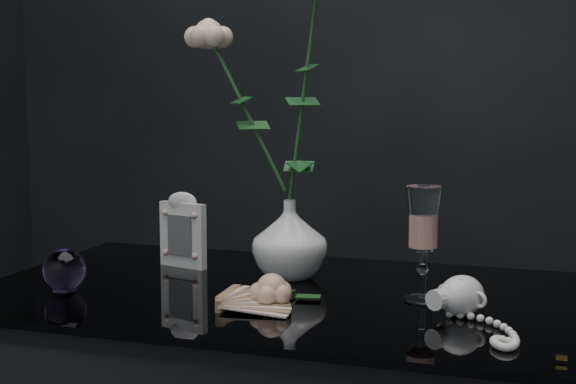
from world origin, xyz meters
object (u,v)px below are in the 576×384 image
(loose_rose, at_px, (271,290))
(wine_glass, at_px, (423,244))
(picture_frame, at_px, (183,230))
(vase, at_px, (290,239))
(paperweight, at_px, (64,270))
(pearl_jar, at_px, (462,294))

(loose_rose, bearing_deg, wine_glass, 44.27)
(wine_glass, height_order, picture_frame, wine_glass)
(wine_glass, xyz_separation_m, picture_frame, (-0.46, 0.11, -0.02))
(vase, relative_size, paperweight, 1.97)
(vase, xyz_separation_m, wine_glass, (0.25, -0.09, 0.02))
(vase, bearing_deg, picture_frame, 174.11)
(wine_glass, bearing_deg, pearl_jar, -42.31)
(wine_glass, relative_size, picture_frame, 1.28)
(vase, relative_size, loose_rose, 0.94)
(vase, xyz_separation_m, picture_frame, (-0.22, 0.02, 0.00))
(picture_frame, height_order, pearl_jar, picture_frame)
(wine_glass, bearing_deg, loose_rose, -155.44)
(wine_glass, xyz_separation_m, loose_rose, (-0.21, -0.10, -0.07))
(paperweight, relative_size, pearl_jar, 0.32)
(picture_frame, bearing_deg, vase, 9.42)
(vase, bearing_deg, paperweight, -147.47)
(pearl_jar, bearing_deg, wine_glass, 166.48)
(vase, height_order, paperweight, vase)
(vase, distance_m, loose_rose, 0.19)
(loose_rose, distance_m, pearl_jar, 0.28)
(picture_frame, xyz_separation_m, pearl_jar, (0.53, -0.17, -0.04))
(wine_glass, distance_m, picture_frame, 0.47)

